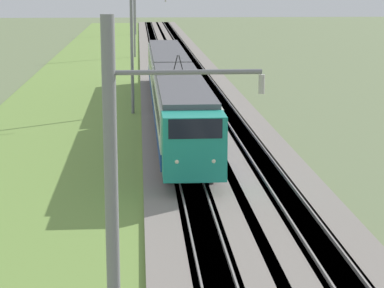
# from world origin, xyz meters

# --- Properties ---
(ballast_main) EXTENTS (240.00, 4.40, 0.30)m
(ballast_main) POSITION_xyz_m (50.00, 0.00, 0.15)
(ballast_main) COLOR gray
(ballast_main) RESTS_ON ground
(ballast_adjacent) EXTENTS (240.00, 4.40, 0.30)m
(ballast_adjacent) POSITION_xyz_m (50.00, -3.94, 0.15)
(ballast_adjacent) COLOR gray
(ballast_adjacent) RESTS_ON ground
(track_main) EXTENTS (240.00, 1.57, 0.45)m
(track_main) POSITION_xyz_m (50.00, 0.00, 0.16)
(track_main) COLOR #4C4238
(track_main) RESTS_ON ground
(track_adjacent) EXTENTS (240.00, 1.57, 0.45)m
(track_adjacent) POSITION_xyz_m (50.00, -3.94, 0.16)
(track_adjacent) COLOR #4C4238
(track_adjacent) RESTS_ON ground
(grass_verge) EXTENTS (240.00, 12.11, 0.12)m
(grass_verge) POSITION_xyz_m (50.00, 6.92, 0.06)
(grass_verge) COLOR olive
(grass_verge) RESTS_ON ground
(passenger_train) EXTENTS (39.91, 2.86, 5.15)m
(passenger_train) POSITION_xyz_m (44.94, 0.00, 2.42)
(passenger_train) COLOR teal
(passenger_train) RESTS_ON ground
(catenary_mast_near) EXTENTS (0.22, 2.56, 8.86)m
(catenary_mast_near) POSITION_xyz_m (5.81, 2.73, 4.58)
(catenary_mast_near) COLOR slate
(catenary_mast_near) RESTS_ON ground
(catenary_mast_mid) EXTENTS (0.22, 2.56, 9.24)m
(catenary_mast_mid) POSITION_xyz_m (47.37, 2.74, 4.76)
(catenary_mast_mid) COLOR slate
(catenary_mast_mid) RESTS_ON ground
(catenary_mast_far) EXTENTS (0.22, 2.56, 9.14)m
(catenary_mast_far) POSITION_xyz_m (88.92, 2.73, 4.71)
(catenary_mast_far) COLOR slate
(catenary_mast_far) RESTS_ON ground
(catenary_mast_distant) EXTENTS (0.22, 2.56, 9.32)m
(catenary_mast_distant) POSITION_xyz_m (130.47, 2.74, 4.80)
(catenary_mast_distant) COLOR slate
(catenary_mast_distant) RESTS_ON ground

